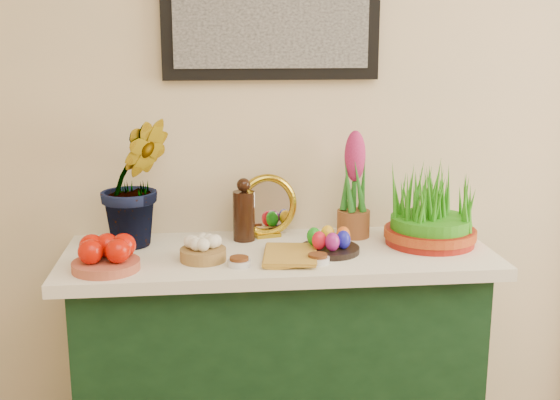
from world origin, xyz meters
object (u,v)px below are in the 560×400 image
object	(u,v)px
book	(264,254)
wheatgrass_sabzeh	(431,212)
mirror	(267,206)
sideboard	(278,379)
hyacinth_green	(135,162)

from	to	relation	value
book	wheatgrass_sabzeh	xyz separation A→B (m)	(0.57, 0.11, 0.10)
wheatgrass_sabzeh	mirror	bearing A→B (deg)	163.88
sideboard	mirror	world-z (taller)	mirror
mirror	book	size ratio (longest dim) A/B	1.02
book	wheatgrass_sabzeh	bearing A→B (deg)	18.78
sideboard	hyacinth_green	size ratio (longest dim) A/B	2.28
hyacinth_green	wheatgrass_sabzeh	distance (m)	1.00
book	wheatgrass_sabzeh	size ratio (longest dim) A/B	0.72
hyacinth_green	book	size ratio (longest dim) A/B	2.56
sideboard	mirror	size ratio (longest dim) A/B	5.76
hyacinth_green	mirror	size ratio (longest dim) A/B	2.53
sideboard	mirror	distance (m)	0.60
sideboard	wheatgrass_sabzeh	distance (m)	0.77
sideboard	book	bearing A→B (deg)	-121.61
mirror	book	xyz separation A→B (m)	(-0.03, -0.26, -0.09)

